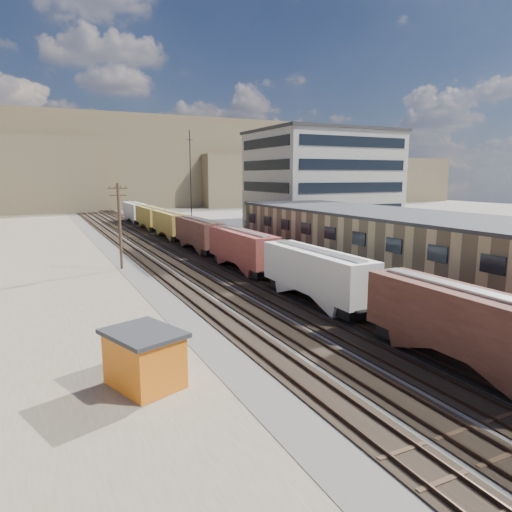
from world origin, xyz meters
name	(u,v)px	position (x,y,z in m)	size (l,w,h in m)	color
ground	(488,424)	(0.00, 0.00, 0.00)	(300.00, 300.00, 0.00)	#6B6356
ballast_bed	(174,253)	(0.00, 50.00, 0.03)	(18.00, 200.00, 0.06)	#4C4742
dirt_yard	(11,282)	(-20.00, 40.00, 0.01)	(24.00, 180.00, 0.03)	#6F644C
asphalt_lot	(366,258)	(22.00, 35.00, 0.02)	(26.00, 120.00, 0.04)	#232326
rail_tracks	(170,253)	(-0.55, 50.00, 0.11)	(11.40, 200.00, 0.24)	black
freight_train	(218,239)	(3.80, 42.43, 2.79)	(3.00, 119.74, 4.46)	black
warehouse	(377,245)	(14.98, 25.00, 3.65)	(12.40, 40.40, 7.25)	tan
office_tower	(321,185)	(27.95, 54.95, 9.26)	(22.60, 18.60, 18.45)	#9E998E
utility_pole_north	(120,224)	(-8.50, 42.00, 5.30)	(2.20, 0.32, 10.00)	#382619
radio_mast	(191,186)	(6.00, 60.00, 9.12)	(1.20, 0.16, 18.00)	black
hills_north	(83,167)	(0.17, 167.92, 14.10)	(265.00, 80.00, 32.00)	brown
maintenance_shed	(144,358)	(-12.75, 10.44, 1.53)	(4.34, 4.89, 2.98)	orange
parked_car_blue	(313,243)	(21.15, 46.54, 0.66)	(2.20, 4.76, 1.32)	navy
parked_car_far	(335,231)	(32.72, 57.08, 0.75)	(1.77, 4.40, 1.50)	silver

